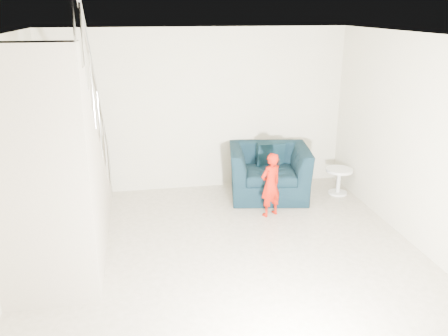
{
  "coord_description": "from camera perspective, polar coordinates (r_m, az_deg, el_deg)",
  "views": [
    {
      "loc": [
        -1.0,
        -4.99,
        3.0
      ],
      "look_at": [
        0.15,
        1.2,
        0.85
      ],
      "focal_mm": 38.0,
      "sensor_mm": 36.0,
      "label": 1
    }
  ],
  "objects": [
    {
      "name": "staircase",
      "position": [
        5.99,
        -19.46,
        -2.3
      ],
      "size": [
        1.02,
        3.03,
        3.62
      ],
      "color": "#ADA089",
      "rests_on": "floor"
    },
    {
      "name": "cushion",
      "position": [
        7.97,
        5.57,
        1.67
      ],
      "size": [
        0.45,
        0.22,
        0.45
      ],
      "primitive_type": "cube",
      "rotation": [
        0.21,
        0.0,
        0.0
      ],
      "color": "black",
      "rests_on": "armchair"
    },
    {
      "name": "armchair",
      "position": [
        7.84,
        5.4,
        -0.46
      ],
      "size": [
        1.46,
        1.32,
        0.83
      ],
      "primitive_type": "imported",
      "rotation": [
        0.0,
        0.0,
        -0.17
      ],
      "color": "black",
      "rests_on": "floor"
    },
    {
      "name": "front_wall",
      "position": [
        2.95,
        11.62,
        -15.53
      ],
      "size": [
        5.0,
        0.0,
        5.0
      ],
      "primitive_type": "plane",
      "rotation": [
        -1.57,
        0.0,
        0.0
      ],
      "color": "#BFB79B",
      "rests_on": "floor"
    },
    {
      "name": "ceiling",
      "position": [
        5.1,
        0.83,
        15.49
      ],
      "size": [
        5.5,
        5.5,
        0.0
      ],
      "primitive_type": "plane",
      "rotation": [
        3.14,
        0.0,
        0.0
      ],
      "color": "silver",
      "rests_on": "back_wall"
    },
    {
      "name": "phone",
      "position": [
        6.95,
        6.57,
        0.72
      ],
      "size": [
        0.02,
        0.05,
        0.1
      ],
      "primitive_type": "cube",
      "rotation": [
        0.0,
        0.0,
        -0.07
      ],
      "color": "black",
      "rests_on": "toddler"
    },
    {
      "name": "floor",
      "position": [
        5.9,
        0.71,
        -11.67
      ],
      "size": [
        5.5,
        5.5,
        0.0
      ],
      "primitive_type": "plane",
      "color": "gray",
      "rests_on": "ground"
    },
    {
      "name": "back_wall",
      "position": [
        7.97,
        -3.12,
        6.89
      ],
      "size": [
        5.0,
        0.0,
        5.0
      ],
      "primitive_type": "plane",
      "rotation": [
        1.57,
        0.0,
        0.0
      ],
      "color": "#BFB79B",
      "rests_on": "floor"
    },
    {
      "name": "toddler",
      "position": [
        7.08,
        5.63,
        -2.01
      ],
      "size": [
        0.42,
        0.36,
        0.98
      ],
      "primitive_type": "imported",
      "rotation": [
        0.0,
        0.0,
        3.58
      ],
      "color": "#AD1005",
      "rests_on": "floor"
    },
    {
      "name": "side_table",
      "position": [
        8.15,
        13.65,
        -1.07
      ],
      "size": [
        0.44,
        0.44,
        0.44
      ],
      "color": "silver",
      "rests_on": "floor"
    },
    {
      "name": "right_wall",
      "position": [
        6.31,
        23.64,
        2.09
      ],
      "size": [
        0.0,
        5.5,
        5.5
      ],
      "primitive_type": "plane",
      "rotation": [
        1.57,
        0.0,
        -1.57
      ],
      "color": "#BFB79B",
      "rests_on": "floor"
    },
    {
      "name": "throw",
      "position": [
        7.72,
        1.51,
        0.15
      ],
      "size": [
        0.04,
        0.45,
        0.5
      ],
      "primitive_type": "cube",
      "color": "black",
      "rests_on": "armchair"
    }
  ]
}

